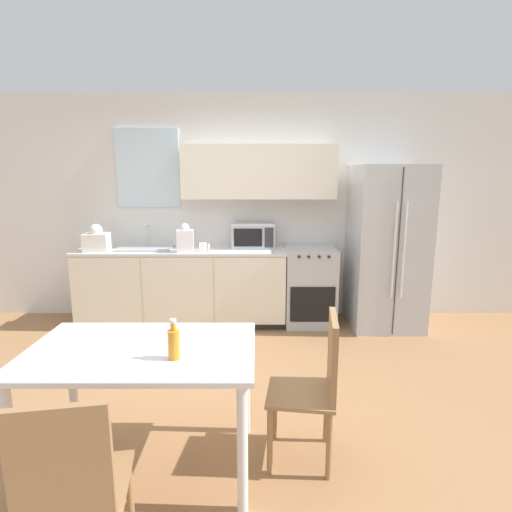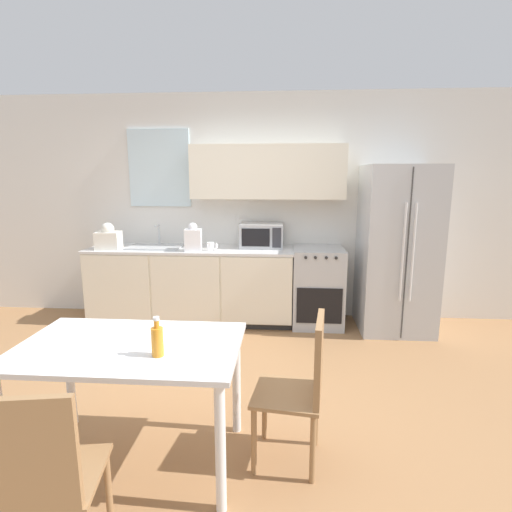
% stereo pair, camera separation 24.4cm
% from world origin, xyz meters
% --- Properties ---
extents(ground_plane, '(12.00, 12.00, 0.00)m').
position_xyz_m(ground_plane, '(0.00, 0.00, 0.00)').
color(ground_plane, '#9E7047').
extents(wall_back, '(12.00, 0.38, 2.70)m').
position_xyz_m(wall_back, '(0.04, 2.00, 1.42)').
color(wall_back, silver).
rests_on(wall_back, ground_plane).
extents(kitchen_counter, '(2.43, 0.64, 0.90)m').
position_xyz_m(kitchen_counter, '(-0.54, 1.69, 0.45)').
color(kitchen_counter, '#333333').
rests_on(kitchen_counter, ground_plane).
extents(oven_range, '(0.58, 0.64, 0.92)m').
position_xyz_m(oven_range, '(0.96, 1.69, 0.46)').
color(oven_range, '#B7BABC').
rests_on(oven_range, ground_plane).
extents(refrigerator, '(0.79, 0.80, 1.85)m').
position_xyz_m(refrigerator, '(1.82, 1.62, 0.93)').
color(refrigerator, silver).
rests_on(refrigerator, ground_plane).
extents(kitchen_sink, '(0.63, 0.41, 0.26)m').
position_xyz_m(kitchen_sink, '(-0.97, 1.70, 0.91)').
color(kitchen_sink, '#B7BABC').
rests_on(kitchen_sink, kitchen_counter).
extents(microwave, '(0.50, 0.34, 0.29)m').
position_xyz_m(microwave, '(0.29, 1.80, 1.04)').
color(microwave, '#B7BABC').
rests_on(microwave, kitchen_counter).
extents(coffee_mug, '(0.12, 0.09, 0.10)m').
position_xyz_m(coffee_mug, '(-0.27, 1.54, 0.95)').
color(coffee_mug, white).
rests_on(coffee_mug, kitchen_counter).
extents(grocery_bag_0, '(0.29, 0.25, 0.31)m').
position_xyz_m(grocery_bag_0, '(-1.48, 1.56, 1.03)').
color(grocery_bag_0, silver).
rests_on(grocery_bag_0, kitchen_counter).
extents(grocery_bag_1, '(0.20, 0.18, 0.32)m').
position_xyz_m(grocery_bag_1, '(-0.47, 1.50, 1.04)').
color(grocery_bag_1, white).
rests_on(grocery_bag_1, kitchen_counter).
extents(dining_table, '(1.29, 0.80, 0.77)m').
position_xyz_m(dining_table, '(-0.33, -0.76, 0.66)').
color(dining_table, white).
rests_on(dining_table, ground_plane).
extents(dining_chair_near, '(0.46, 0.46, 0.93)m').
position_xyz_m(dining_chair_near, '(-0.40, -1.54, 0.54)').
color(dining_chair_near, '#997047').
rests_on(dining_chair_near, ground_plane).
extents(dining_chair_side, '(0.45, 0.45, 0.93)m').
position_xyz_m(dining_chair_side, '(0.69, -0.69, 0.54)').
color(dining_chair_side, '#997047').
rests_on(dining_chair_side, ground_plane).
extents(drink_bottle, '(0.07, 0.07, 0.22)m').
position_xyz_m(drink_bottle, '(-0.11, -0.90, 0.85)').
color(drink_bottle, orange).
rests_on(drink_bottle, dining_table).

